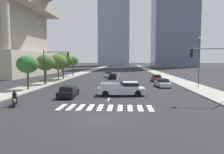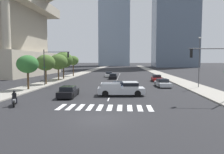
% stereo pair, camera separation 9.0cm
% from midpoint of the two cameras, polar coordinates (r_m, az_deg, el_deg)
% --- Properties ---
extents(ground_plane, '(800.00, 800.00, 0.00)m').
position_cam_midpoint_polar(ground_plane, '(15.46, -3.34, -11.43)').
color(ground_plane, '#232326').
extents(sidewalk_east, '(4.00, 260.00, 0.15)m').
position_cam_midpoint_polar(sidewalk_east, '(46.32, 17.42, -0.87)').
color(sidewalk_east, gray).
rests_on(sidewalk_east, ground).
extents(sidewalk_west, '(4.00, 260.00, 0.15)m').
position_cam_midpoint_polar(sidewalk_west, '(47.31, -14.65, -0.71)').
color(sidewalk_west, gray).
rests_on(sidewalk_west, ground).
extents(crosswalk_near, '(8.55, 2.52, 0.01)m').
position_cam_midpoint_polar(crosswalk_near, '(19.02, -2.00, -8.38)').
color(crosswalk_near, silver).
rests_on(crosswalk_near, ground).
extents(lane_divider_center, '(0.14, 50.00, 0.01)m').
position_cam_midpoint_polar(lane_divider_center, '(46.68, 1.30, -0.72)').
color(lane_divider_center, silver).
rests_on(lane_divider_center, ground).
extents(motorcycle_lead, '(1.09, 1.94, 1.49)m').
position_cam_midpoint_polar(motorcycle_lead, '(21.65, -25.32, -5.66)').
color(motorcycle_lead, black).
rests_on(motorcycle_lead, ground).
extents(pickup_truck, '(5.77, 2.51, 1.67)m').
position_cam_midpoint_polar(pickup_truck, '(25.42, 3.06, -3.26)').
color(pickup_truck, '#B7BABF').
rests_on(pickup_truck, ground).
extents(sedan_red_0, '(1.97, 4.28, 1.31)m').
position_cam_midpoint_polar(sedan_red_0, '(43.89, 12.04, -0.36)').
color(sedan_red_0, maroon).
rests_on(sedan_red_0, ground).
extents(sedan_silver_1, '(2.12, 4.81, 1.27)m').
position_cam_midpoint_polar(sedan_silver_1, '(34.90, 13.66, -1.65)').
color(sedan_silver_1, '#B7BABF').
rests_on(sedan_silver_1, ground).
extents(sedan_blue_2, '(2.09, 4.78, 1.21)m').
position_cam_midpoint_polar(sedan_blue_2, '(29.72, 1.71, -2.61)').
color(sedan_blue_2, navy).
rests_on(sedan_blue_2, ground).
extents(sedan_black_3, '(1.92, 4.42, 1.27)m').
position_cam_midpoint_polar(sedan_black_3, '(24.93, -11.99, -4.02)').
color(sedan_black_3, black).
rests_on(sedan_black_3, ground).
extents(sedan_white_4, '(2.21, 4.92, 1.30)m').
position_cam_midpoint_polar(sedan_white_4, '(54.61, -0.99, 0.67)').
color(sedan_white_4, silver).
rests_on(sedan_white_4, ground).
extents(sedan_black_5, '(1.81, 4.43, 1.26)m').
position_cam_midpoint_polar(sedan_black_5, '(48.50, 0.19, 0.16)').
color(sedan_black_5, black).
rests_on(sedan_black_5, ground).
extents(traffic_signal_near, '(4.11, 0.28, 5.71)m').
position_cam_midpoint_polar(traffic_signal_near, '(23.26, 25.89, 3.55)').
color(traffic_signal_near, '#333335').
rests_on(traffic_signal_near, sidewalk_east).
extents(traffic_signal_far, '(4.66, 0.28, 5.94)m').
position_cam_midpoint_polar(traffic_signal_far, '(35.94, -15.90, 4.30)').
color(traffic_signal_far, '#333335').
rests_on(traffic_signal_far, sidewalk_west).
extents(street_lamp_east, '(0.50, 0.24, 7.72)m').
position_cam_midpoint_polar(street_lamp_east, '(34.82, 22.79, 4.75)').
color(street_lamp_east, '#3F3F42').
rests_on(street_lamp_east, sidewalk_east).
extents(street_tree_nearest, '(3.03, 3.03, 4.89)m').
position_cam_midpoint_polar(street_tree_nearest, '(32.02, -22.31, 3.26)').
color(street_tree_nearest, '#4C3823').
rests_on(street_tree_nearest, sidewalk_west).
extents(street_tree_second, '(3.30, 3.30, 5.16)m').
position_cam_midpoint_polar(street_tree_second, '(38.18, -17.93, 3.76)').
color(street_tree_second, '#4C3823').
rests_on(street_tree_second, sidewalk_west).
extents(street_tree_third, '(3.81, 3.81, 5.48)m').
position_cam_midpoint_polar(street_tree_third, '(44.69, -14.69, 4.04)').
color(street_tree_third, '#4C3823').
rests_on(street_tree_third, sidewalk_west).
extents(street_tree_fourth, '(4.21, 4.21, 6.07)m').
position_cam_midpoint_polar(street_tree_fourth, '(48.07, -13.38, 4.58)').
color(street_tree_fourth, '#4C3823').
rests_on(street_tree_fourth, sidewalk_west).
extents(street_tree_fifth, '(2.92, 2.92, 5.40)m').
position_cam_midpoint_polar(street_tree_fifth, '(56.58, -10.77, 4.46)').
color(street_tree_fifth, '#4C3823').
rests_on(street_tree_fifth, sidewalk_west).
extents(office_tower_left_skyline, '(25.16, 23.69, 106.29)m').
position_cam_midpoint_polar(office_tower_left_skyline, '(184.31, 0.60, 19.71)').
color(office_tower_left_skyline, '#8C9EB2').
rests_on(office_tower_left_skyline, ground).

